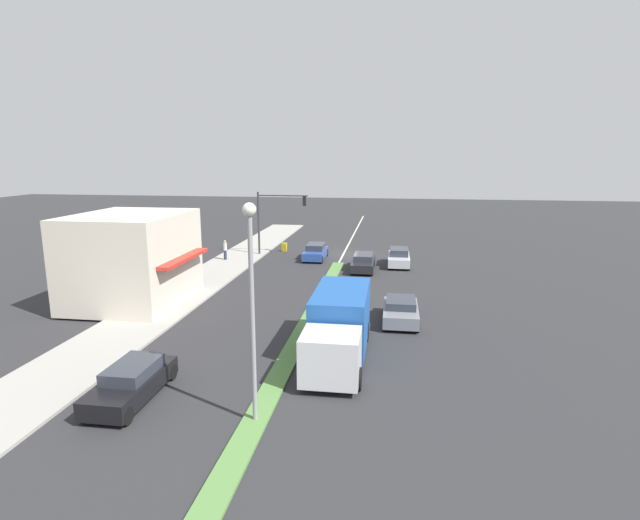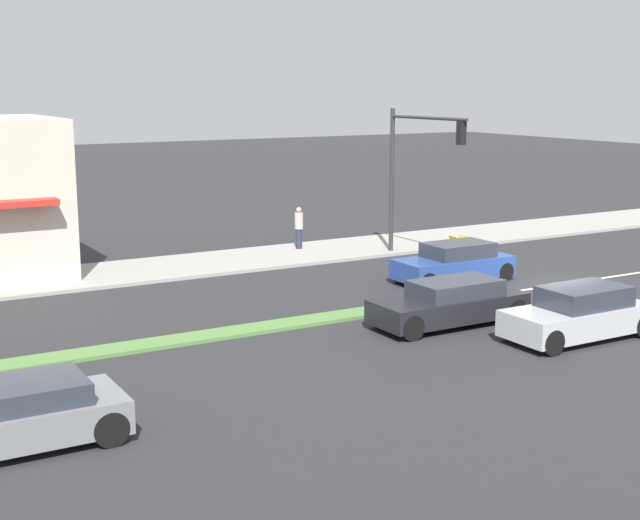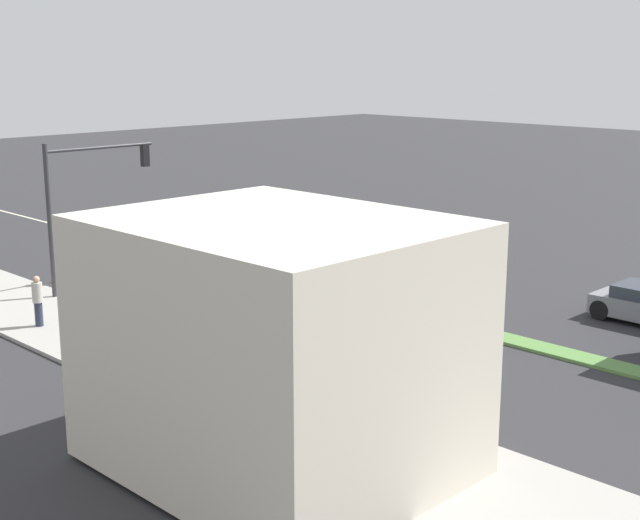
% 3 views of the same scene
% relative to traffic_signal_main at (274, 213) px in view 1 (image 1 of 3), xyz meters
% --- Properties ---
extents(ground_plane, '(160.00, 160.00, 0.00)m').
position_rel_traffic_signal_main_xyz_m(ground_plane, '(-6.12, 16.68, -3.90)').
color(ground_plane, '#2B2B2D').
extents(sidewalk_right, '(4.00, 73.00, 0.12)m').
position_rel_traffic_signal_main_xyz_m(sidewalk_right, '(2.88, 17.18, -3.84)').
color(sidewalk_right, '#9E9B93').
rests_on(sidewalk_right, ground).
extents(median_strip, '(0.90, 46.00, 0.10)m').
position_rel_traffic_signal_main_xyz_m(median_strip, '(-6.12, 25.68, -3.85)').
color(median_strip, '#568442').
rests_on(median_strip, ground).
extents(lane_marking_center, '(0.16, 60.00, 0.01)m').
position_rel_traffic_signal_main_xyz_m(lane_marking_center, '(-6.12, -1.32, -3.90)').
color(lane_marking_center, beige).
rests_on(lane_marking_center, ground).
extents(building_corner_store, '(6.66, 7.32, 5.39)m').
position_rel_traffic_signal_main_xyz_m(building_corner_store, '(4.95, 15.91, -1.08)').
color(building_corner_store, beige).
rests_on(building_corner_store, sidewalk_right).
extents(traffic_signal_main, '(4.59, 0.34, 5.60)m').
position_rel_traffic_signal_main_xyz_m(traffic_signal_main, '(0.00, 0.00, 0.00)').
color(traffic_signal_main, '#333338').
rests_on(traffic_signal_main, sidewalk_right).
extents(street_lamp, '(0.44, 0.44, 7.37)m').
position_rel_traffic_signal_main_xyz_m(street_lamp, '(-6.12, 28.32, 0.88)').
color(street_lamp, gray).
rests_on(street_lamp, median_strip).
extents(pedestrian, '(0.34, 0.34, 1.68)m').
position_rel_traffic_signal_main_xyz_m(pedestrian, '(3.63, 2.98, -2.90)').
color(pedestrian, '#282D42').
rests_on(pedestrian, sidewalk_right).
extents(warning_aframe_sign, '(0.45, 0.53, 0.84)m').
position_rel_traffic_signal_main_xyz_m(warning_aframe_sign, '(-0.49, -1.83, -3.47)').
color(warning_aframe_sign, yellow).
rests_on(warning_aframe_sign, ground).
extents(delivery_truck, '(2.44, 7.50, 2.87)m').
position_rel_traffic_signal_main_xyz_m(delivery_truck, '(-8.32, 22.29, -2.43)').
color(delivery_truck, silver).
rests_on(delivery_truck, ground).
extents(coupe_blue, '(1.75, 4.12, 1.33)m').
position_rel_traffic_signal_main_xyz_m(coupe_blue, '(-3.92, 1.08, -3.26)').
color(coupe_blue, '#284793').
rests_on(coupe_blue, ground).
extents(sedan_silver, '(1.74, 4.14, 1.40)m').
position_rel_traffic_signal_main_xyz_m(sedan_silver, '(-11.12, 2.64, -3.23)').
color(sedan_silver, '#B7BABF').
rests_on(sedan_silver, ground).
extents(suv_black, '(1.74, 4.34, 1.31)m').
position_rel_traffic_signal_main_xyz_m(suv_black, '(-1.12, 27.34, -3.27)').
color(suv_black, black).
rests_on(suv_black, ground).
extents(suv_grey, '(1.88, 3.96, 1.25)m').
position_rel_traffic_signal_main_xyz_m(suv_grey, '(-11.12, 17.00, -3.28)').
color(suv_grey, slate).
rests_on(suv_grey, ground).
extents(sedan_dark, '(1.72, 4.51, 1.27)m').
position_rel_traffic_signal_main_xyz_m(sedan_dark, '(-8.32, 4.72, -3.28)').
color(sedan_dark, black).
rests_on(sedan_dark, ground).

